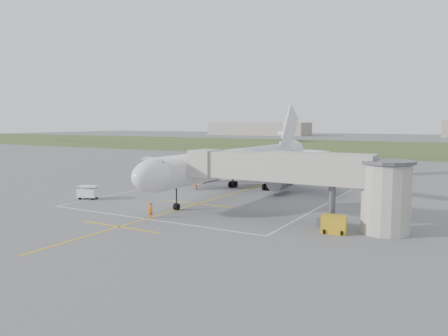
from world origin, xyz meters
The scene contains 11 objects.
ground centered at (0.00, 0.00, 0.00)m, with size 700.00×700.00×0.00m, color #565659.
grass_strip centered at (0.00, 130.00, 0.01)m, with size 700.00×120.00×0.02m, color #37481F.
apron_markings centered at (0.00, -5.82, 0.01)m, with size 28.20×60.00×0.01m.
airliner centered at (0.00, 0.75, 4.39)m, with size 38.93×46.75×13.52m.
jet_bridge centered at (15.72, -13.50, 4.74)m, with size 23.40×5.00×7.20m.
gpu_unit centered at (18.97, -15.96, 0.83)m, with size 2.42×1.85×1.67m.
baggage_cart centered at (-14.55, -14.45, 0.91)m, with size 2.88×2.20×1.77m.
ramp_worker_nose centered at (0.09, -19.28, 0.82)m, with size 0.60×0.39×1.64m, color #DA5106.
ramp_worker_wing centered at (-6.62, -0.09, 0.95)m, with size 0.92×0.72×1.89m, color orange.
distant_hangars centered at (-16.15, 265.19, 5.17)m, with size 345.00×49.00×12.00m.
distant_aircraft centered at (12.32, 170.93, 3.59)m, with size 169.80×30.27×8.85m.
Camera 1 is at (29.83, -55.20, 10.21)m, focal length 35.00 mm.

